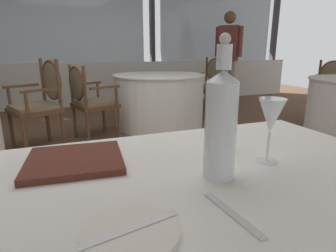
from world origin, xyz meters
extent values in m
plane|color=brown|center=(0.00, 0.00, 0.00)|extent=(12.99, 12.99, 0.00)
cube|color=silver|center=(0.00, 3.64, 0.42)|extent=(9.99, 0.12, 0.85)
cube|color=silver|center=(0.00, 3.66, 1.78)|extent=(2.75, 0.02, 1.85)
cube|color=silver|center=(3.13, 3.66, 1.78)|extent=(2.75, 0.02, 1.85)
cube|color=#333338|center=(1.57, 3.64, 1.78)|extent=(0.08, 0.14, 1.85)
cube|color=#333338|center=(4.70, 3.64, 1.78)|extent=(0.08, 0.14, 1.85)
cube|color=white|center=(0.03, -1.51, 0.74)|extent=(1.35, 0.91, 0.02)
cylinder|color=silver|center=(-0.19, -1.65, 0.75)|extent=(0.18, 0.18, 0.01)
cube|color=silver|center=(-0.19, -1.65, 0.76)|extent=(0.20, 0.06, 0.00)
cube|color=silver|center=(0.03, -1.67, 0.75)|extent=(0.03, 0.18, 0.00)
cylinder|color=white|center=(0.09, -1.50, 0.87)|extent=(0.08, 0.08, 0.25)
cone|color=white|center=(0.09, -1.50, 1.02)|extent=(0.08, 0.08, 0.03)
cylinder|color=white|center=(0.09, -1.50, 1.06)|extent=(0.04, 0.04, 0.06)
sphere|color=silver|center=(0.09, -1.50, 1.10)|extent=(0.03, 0.03, 0.03)
cylinder|color=white|center=(0.28, -1.46, 0.75)|extent=(0.06, 0.06, 0.00)
cylinder|color=white|center=(0.28, -1.46, 0.80)|extent=(0.01, 0.01, 0.09)
cone|color=white|center=(0.28, -1.46, 0.89)|extent=(0.08, 0.08, 0.10)
cylinder|color=white|center=(0.22, -1.30, 0.79)|extent=(0.06, 0.06, 0.09)
cube|color=#512319|center=(-0.26, -1.27, 0.76)|extent=(0.30, 0.27, 0.02)
cylinder|color=white|center=(1.03, 1.68, 0.74)|extent=(1.31, 1.31, 0.02)
cylinder|color=white|center=(1.03, 1.68, 0.36)|extent=(1.27, 1.27, 0.73)
cube|color=brown|center=(1.97, 1.99, 0.44)|extent=(0.58, 0.58, 0.05)
cube|color=#75664C|center=(1.97, 1.99, 0.49)|extent=(0.53, 0.53, 0.04)
cylinder|color=brown|center=(1.84, 1.74, 0.21)|extent=(0.04, 0.04, 0.42)
cylinder|color=brown|center=(1.72, 2.12, 0.21)|extent=(0.04, 0.04, 0.42)
cylinder|color=brown|center=(2.22, 1.86, 0.21)|extent=(0.04, 0.04, 0.42)
cylinder|color=brown|center=(2.10, 2.24, 0.21)|extent=(0.04, 0.04, 0.42)
cylinder|color=brown|center=(2.22, 1.86, 0.72)|extent=(0.04, 0.04, 0.50)
cylinder|color=brown|center=(2.10, 2.24, 0.72)|extent=(0.04, 0.04, 0.50)
ellipsoid|color=#75664C|center=(2.18, 2.06, 0.74)|extent=(0.17, 0.39, 0.42)
torus|color=brown|center=(2.18, 2.06, 0.74)|extent=(0.17, 0.42, 0.43)
cube|color=brown|center=(2.03, 1.75, 0.69)|extent=(0.36, 0.15, 0.03)
cylinder|color=brown|center=(1.90, 1.70, 0.58)|extent=(0.03, 0.03, 0.22)
cube|color=brown|center=(1.87, 2.22, 0.69)|extent=(0.36, 0.15, 0.03)
cylinder|color=brown|center=(1.74, 2.18, 0.58)|extent=(0.03, 0.03, 0.22)
cube|color=brown|center=(0.09, 1.37, 0.42)|extent=(0.58, 0.58, 0.05)
cube|color=#75664C|center=(0.09, 1.37, 0.46)|extent=(0.53, 0.53, 0.04)
cylinder|color=brown|center=(0.21, 1.62, 0.20)|extent=(0.04, 0.04, 0.40)
cylinder|color=brown|center=(0.34, 1.24, 0.20)|extent=(0.04, 0.04, 0.40)
cylinder|color=brown|center=(-0.17, 1.49, 0.20)|extent=(0.04, 0.04, 0.40)
cylinder|color=brown|center=(-0.04, 1.11, 0.20)|extent=(0.04, 0.04, 0.40)
cylinder|color=brown|center=(-0.17, 1.49, 0.68)|extent=(0.04, 0.04, 0.47)
cylinder|color=brown|center=(-0.04, 1.11, 0.68)|extent=(0.04, 0.04, 0.47)
ellipsoid|color=#75664C|center=(-0.12, 1.30, 0.70)|extent=(0.17, 0.39, 0.39)
torus|color=brown|center=(-0.12, 1.30, 0.70)|extent=(0.16, 0.40, 0.41)
cube|color=brown|center=(0.03, 1.61, 0.67)|extent=(0.36, 0.15, 0.03)
cylinder|color=brown|center=(0.16, 1.65, 0.56)|extent=(0.03, 0.03, 0.22)
cube|color=brown|center=(0.18, 1.13, 0.67)|extent=(0.36, 0.15, 0.03)
cylinder|color=brown|center=(0.32, 1.18, 0.56)|extent=(0.03, 0.03, 0.22)
cube|color=brown|center=(-0.58, 1.17, 0.45)|extent=(0.61, 0.61, 0.05)
cube|color=#75664C|center=(-0.58, 1.17, 0.49)|extent=(0.56, 0.56, 0.04)
cylinder|color=brown|center=(-0.67, 0.90, 0.21)|extent=(0.04, 0.04, 0.42)
cylinder|color=brown|center=(-0.84, 1.27, 0.21)|extent=(0.04, 0.04, 0.42)
cylinder|color=brown|center=(-0.31, 1.07, 0.21)|extent=(0.04, 0.04, 0.42)
cylinder|color=brown|center=(-0.48, 1.44, 0.21)|extent=(0.04, 0.04, 0.42)
cylinder|color=brown|center=(-0.31, 1.07, 0.73)|extent=(0.04, 0.04, 0.52)
cylinder|color=brown|center=(-0.48, 1.44, 0.73)|extent=(0.04, 0.04, 0.52)
ellipsoid|color=#75664C|center=(-0.38, 1.26, 0.76)|extent=(0.21, 0.38, 0.43)
torus|color=brown|center=(-0.38, 1.26, 0.76)|extent=(0.22, 0.42, 0.45)
cube|color=brown|center=(-0.49, 0.94, 0.69)|extent=(0.35, 0.19, 0.03)
cylinder|color=brown|center=(-0.62, 0.88, 0.58)|extent=(0.03, 0.03, 0.22)
cube|color=brown|center=(-0.70, 1.39, 0.69)|extent=(0.35, 0.19, 0.03)
cylinder|color=brown|center=(-0.83, 1.33, 0.58)|extent=(0.03, 0.03, 0.22)
cube|color=brown|center=(3.68, 0.99, 0.45)|extent=(0.64, 0.64, 0.05)
cube|color=#75664C|center=(3.68, 0.99, 0.49)|extent=(0.59, 0.59, 0.04)
cylinder|color=brown|center=(3.40, 0.94, 0.21)|extent=(0.04, 0.04, 0.42)
cylinder|color=brown|center=(3.62, 1.27, 0.21)|extent=(0.04, 0.04, 0.42)
cylinder|color=brown|center=(3.62, 1.27, 0.70)|extent=(0.04, 0.04, 0.46)
ellipsoid|color=#75664C|center=(3.80, 1.17, 0.72)|extent=(0.35, 0.26, 0.39)
torus|color=brown|center=(3.80, 1.17, 0.72)|extent=(0.35, 0.25, 0.40)
cube|color=brown|center=(3.46, 1.11, 0.69)|extent=(0.23, 0.33, 0.03)
cylinder|color=brown|center=(3.38, 1.00, 0.58)|extent=(0.03, 0.03, 0.22)
cylinder|color=gray|center=(2.73, 2.74, 0.44)|extent=(0.13, 0.13, 0.87)
cylinder|color=gray|center=(2.85, 2.61, 0.44)|extent=(0.13, 0.13, 0.87)
cube|color=brown|center=(2.79, 2.67, 1.20)|extent=(0.39, 0.40, 0.65)
sphere|color=brown|center=(2.79, 2.67, 1.67)|extent=(0.23, 0.23, 0.23)
cylinder|color=brown|center=(2.64, 2.84, 1.23)|extent=(0.09, 0.09, 0.56)
cylinder|color=brown|center=(2.94, 2.51, 1.23)|extent=(0.09, 0.09, 0.56)
camera|label=1|loc=(-0.28, -2.09, 1.08)|focal=29.68mm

